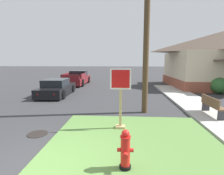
{
  "coord_description": "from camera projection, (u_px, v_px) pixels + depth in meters",
  "views": [
    {
      "loc": [
        1.94,
        -3.79,
        2.59
      ],
      "look_at": [
        1.38,
        4.59,
        1.32
      ],
      "focal_mm": 28.44,
      "sensor_mm": 36.0,
      "label": 1
    }
  ],
  "objects": [
    {
      "name": "parked_sedan_black",
      "position": [
        57.0,
        88.0,
        13.36
      ],
      "size": [
        2.06,
        4.5,
        1.25
      ],
      "color": "black",
      "rests_on": "ground"
    },
    {
      "name": "stop_sign",
      "position": [
        120.0,
        99.0,
        6.52
      ],
      "size": [
        0.76,
        0.29,
        2.24
      ],
      "color": "tan",
      "rests_on": "grass_corner_patch"
    },
    {
      "name": "shrub_near_porch",
      "position": [
        220.0,
        86.0,
        14.0
      ],
      "size": [
        1.34,
        1.34,
        1.28
      ],
      "primitive_type": "ellipsoid",
      "color": "#326730",
      "rests_on": "ground"
    },
    {
      "name": "utility_pole",
      "position": [
        147.0,
        7.0,
        8.23
      ],
      "size": [
        1.69,
        0.28,
        9.71
      ],
      "color": "#4C3823",
      "rests_on": "ground"
    },
    {
      "name": "grass_corner_patch",
      "position": [
        134.0,
        142.0,
        5.63
      ],
      "size": [
        5.36,
        4.94,
        0.08
      ],
      "primitive_type": "cube",
      "color": "#567F3D",
      "rests_on": "ground"
    },
    {
      "name": "street_bench",
      "position": [
        212.0,
        105.0,
        8.1
      ],
      "size": [
        0.42,
        1.64,
        0.85
      ],
      "color": "brown",
      "rests_on": "sidewalk_strip"
    },
    {
      "name": "fire_hydrant",
      "position": [
        125.0,
        150.0,
        4.11
      ],
      "size": [
        0.38,
        0.34,
        0.95
      ],
      "color": "black",
      "rests_on": "grass_corner_patch"
    },
    {
      "name": "corner_house",
      "position": [
        222.0,
        59.0,
        17.45
      ],
      "size": [
        9.99,
        9.45,
        5.44
      ],
      "color": "brown",
      "rests_on": "ground"
    },
    {
      "name": "pickup_truck_maroon",
      "position": [
        77.0,
        79.0,
        19.6
      ],
      "size": [
        2.15,
        5.31,
        1.48
      ],
      "color": "maroon",
      "rests_on": "ground"
    },
    {
      "name": "ground_plane",
      "position": [
        42.0,
        170.0,
        4.25
      ],
      "size": [
        160.0,
        160.0,
        0.0
      ],
      "primitive_type": "plane",
      "color": "#333335"
    },
    {
      "name": "manhole_cover",
      "position": [
        38.0,
        134.0,
        6.31
      ],
      "size": [
        0.7,
        0.7,
        0.02
      ],
      "primitive_type": "cylinder",
      "color": "black",
      "rests_on": "ground"
    },
    {
      "name": "sidewalk_strip",
      "position": [
        201.0,
        108.0,
        9.64
      ],
      "size": [
        2.2,
        17.29,
        0.12
      ],
      "primitive_type": "cube",
      "color": "#B2AFA8",
      "rests_on": "ground"
    }
  ]
}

